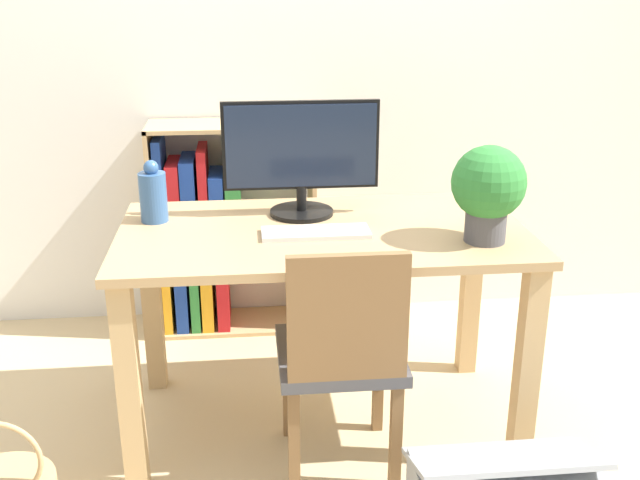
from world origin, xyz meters
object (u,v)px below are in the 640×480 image
Objects in this scene: potted_plant at (488,188)px; keyboard at (316,233)px; monitor at (301,153)px; vase at (153,195)px; bookshelf at (210,232)px; chair at (342,352)px.

keyboard is at bearing 168.08° from potted_plant.
monitor is 0.53m from vase.
bookshelf is at bearing 77.89° from vase.
potted_plant reaches higher than vase.
potted_plant is (1.08, -0.31, 0.08)m from vase.
chair is (-0.48, -0.13, -0.49)m from potted_plant.
vase is 0.69× the size of potted_plant.
chair is at bearing -164.98° from potted_plant.
monitor reaches higher than chair.
monitor is 0.67× the size of chair.
potted_plant is 0.70m from chair.
keyboard is 0.43× the size of chair.
bookshelf is at bearing 118.88° from monitor.
vase is at bearing 163.79° from potted_plant.
potted_plant is at bearing -16.21° from vase.
potted_plant is at bearing -31.13° from monitor.
keyboard is at bearing 107.10° from chair.
vase is 1.13m from potted_plant.
keyboard is at bearing -82.71° from monitor.
monitor is 1.53× the size of keyboard.
chair is 1.22m from bookshelf.
monitor is at bearing 97.29° from keyboard.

